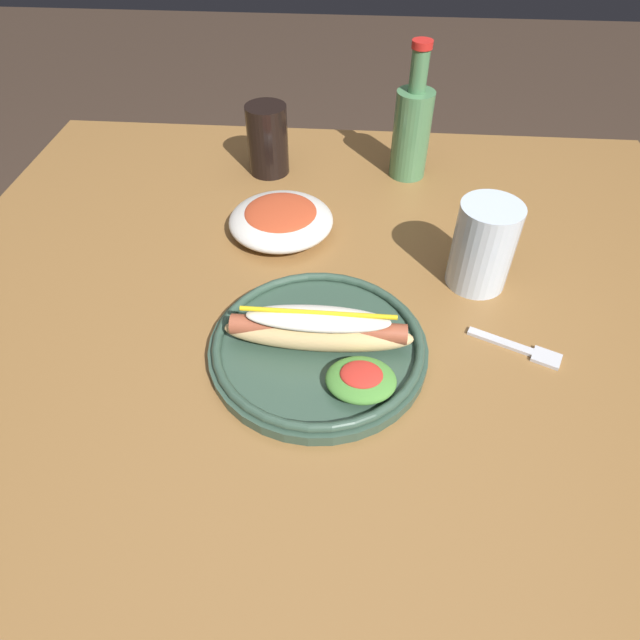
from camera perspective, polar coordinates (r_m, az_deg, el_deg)
ground_plane at (r=1.40m, az=0.68°, el=-19.88°), size 8.00×8.00×0.00m
dining_table at (r=0.86m, az=1.04°, el=-1.18°), size 1.21×1.01×0.74m
hot_dog_plate at (r=0.68m, az=0.04°, el=-2.51°), size 0.28×0.28×0.08m
fork at (r=0.75m, az=20.48°, el=-2.89°), size 0.12×0.07×0.00m
soda_cup at (r=1.04m, az=-5.54°, el=18.38°), size 0.07×0.07×0.13m
water_cup at (r=0.79m, az=16.83°, el=7.50°), size 0.09×0.09×0.13m
glass_bottle at (r=1.03m, az=9.66°, el=19.27°), size 0.07×0.07×0.24m
side_bowl at (r=0.89m, az=-4.14°, el=10.56°), size 0.17×0.17×0.05m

